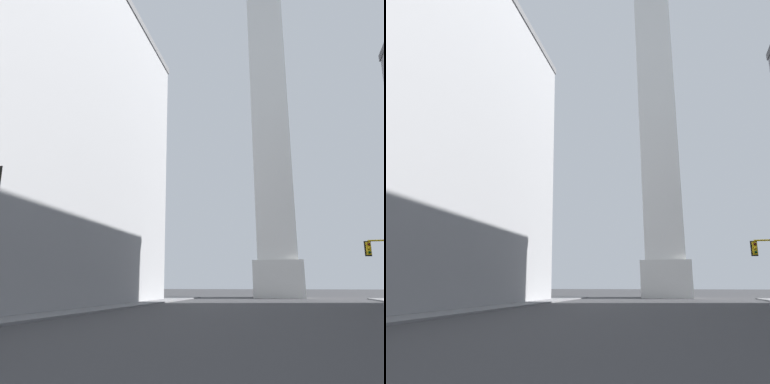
% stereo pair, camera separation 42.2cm
% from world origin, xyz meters
% --- Properties ---
extents(sidewalk_left, '(5.00, 73.57, 0.15)m').
position_xyz_m(sidewalk_left, '(-14.89, 22.07, 0.07)').
color(sidewalk_left, slate).
rests_on(sidewalk_left, ground_plane).
extents(obelisk, '(7.74, 7.74, 76.88)m').
position_xyz_m(obelisk, '(0.00, 61.31, 37.00)').
color(obelisk, silver).
rests_on(obelisk, ground_plane).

